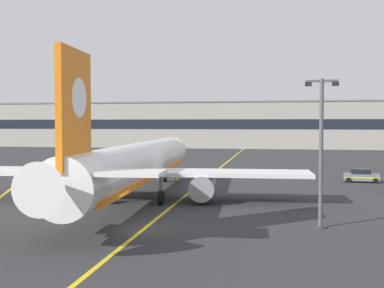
# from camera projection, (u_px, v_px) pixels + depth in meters

# --- Properties ---
(ground_plane) EXTENTS (400.00, 400.00, 0.00)m
(ground_plane) POSITION_uv_depth(u_px,v_px,m) (141.00, 229.00, 32.48)
(ground_plane) COLOR #2D2D30
(taxiway_centreline) EXTENTS (1.62, 180.00, 0.01)m
(taxiway_centreline) POSITION_uv_depth(u_px,v_px,m) (206.00, 179.00, 61.96)
(taxiway_centreline) COLOR yellow
(taxiway_centreline) RESTS_ON ground
(airliner_foreground) EXTENTS (32.22, 41.52, 11.65)m
(airliner_foreground) POSITION_uv_depth(u_px,v_px,m) (137.00, 165.00, 43.99)
(airliner_foreground) COLOR white
(airliner_foreground) RESTS_ON ground
(apron_lamp_post) EXTENTS (2.24, 0.90, 10.28)m
(apron_lamp_post) POSITION_uv_depth(u_px,v_px,m) (321.00, 149.00, 32.63)
(apron_lamp_post) COLOR #515156
(apron_lamp_post) RESTS_ON ground
(service_car_third) EXTENTS (4.35, 2.32, 1.79)m
(service_car_third) POSITION_uv_depth(u_px,v_px,m) (361.00, 176.00, 58.45)
(service_car_third) COLOR slate
(service_car_third) RESTS_ON ground
(safety_cone_by_nose_gear) EXTENTS (0.44, 0.44, 0.55)m
(safety_cone_by_nose_gear) POSITION_uv_depth(u_px,v_px,m) (176.00, 179.00, 59.53)
(safety_cone_by_nose_gear) COLOR orange
(safety_cone_by_nose_gear) RESTS_ON ground
(terminal_building) EXTENTS (150.59, 12.40, 13.85)m
(terminal_building) POSITION_uv_depth(u_px,v_px,m) (222.00, 125.00, 143.16)
(terminal_building) COLOR #9E998E
(terminal_building) RESTS_ON ground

